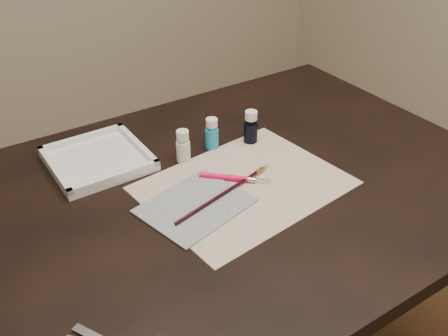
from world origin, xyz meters
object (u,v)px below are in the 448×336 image
paint_bottle_cyan (212,133)px  paint_bottle_white (183,146)px  paper (244,185)px  paint_bottle_navy (251,127)px  palette_tray (98,158)px  canvas (195,206)px

paint_bottle_cyan → paint_bottle_white: bearing=-170.3°
paper → paint_bottle_white: bearing=110.9°
paper → paint_bottle_navy: paint_bottle_navy is taller
paint_bottle_navy → paint_bottle_white: bearing=175.6°
paint_bottle_navy → palette_tray: 0.39m
palette_tray → paint_bottle_cyan: bearing=-18.2°
canvas → paint_bottle_navy: bearing=31.4°
canvas → palette_tray: (-0.11, 0.28, 0.01)m
paint_bottle_white → paper: bearing=-69.1°
paint_bottle_white → paint_bottle_cyan: 0.09m
canvas → paint_bottle_white: size_ratio=2.61×
paint_bottle_white → palette_tray: size_ratio=0.37×
canvas → paint_bottle_cyan: size_ratio=2.66×
canvas → paint_bottle_white: bearing=68.2°
canvas → paint_bottle_navy: (0.26, 0.16, 0.04)m
paper → paint_bottle_navy: 0.20m
palette_tray → paper: bearing=-48.2°
canvas → paint_bottle_white: (0.07, 0.17, 0.04)m
paint_bottle_navy → palette_tray: (-0.37, 0.12, -0.03)m
paper → paint_bottle_navy: bearing=50.2°
paper → paint_bottle_white: size_ratio=5.27×
paper → canvas: 0.13m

